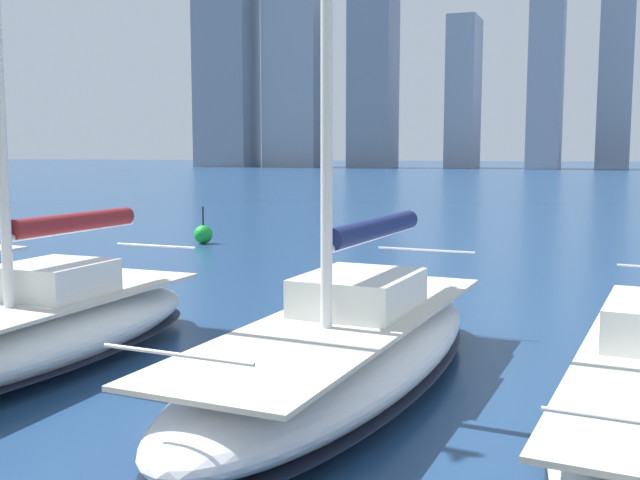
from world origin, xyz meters
The scene contains 4 objects.
city_skyline centered at (19.66, -159.25, 20.13)m, with size 170.96×23.99×54.54m.
sailboat_navy centered at (-0.77, -6.91, 0.64)m, with size 3.08×9.13×11.95m.
sailboat_maroon centered at (4.26, -6.32, 0.63)m, with size 2.55×7.54×9.42m.
channel_buoy centered at (9.92, -21.49, 0.36)m, with size 0.70×0.70×1.40m.
Camera 1 is at (-4.17, 3.05, 3.41)m, focal length 42.00 mm.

